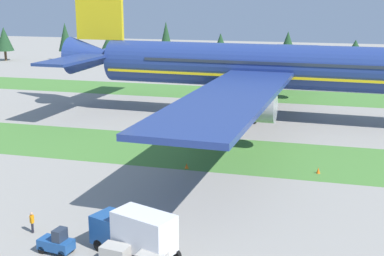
{
  "coord_description": "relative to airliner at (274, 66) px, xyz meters",
  "views": [
    {
      "loc": [
        20.9,
        -23.51,
        18.57
      ],
      "look_at": [
        5.82,
        32.31,
        4.0
      ],
      "focal_mm": 48.96,
      "sensor_mm": 36.0,
      "label": 1
    }
  ],
  "objects": [
    {
      "name": "grass_strip_near",
      "position": [
        -12.2,
        -20.29,
        -8.22
      ],
      "size": [
        320.0,
        14.19,
        0.01
      ],
      "primitive_type": "cube",
      "color": "#4C8438",
      "rests_on": "ground"
    },
    {
      "name": "grass_strip_far",
      "position": [
        -12.2,
        20.09,
        -8.22
      ],
      "size": [
        320.0,
        14.19,
        0.01
      ],
      "primitive_type": "cube",
      "color": "#4C8438",
      "rests_on": "ground"
    },
    {
      "name": "airliner",
      "position": [
        0.0,
        0.0,
        0.0
      ],
      "size": [
        70.01,
        85.86,
        22.96
      ],
      "rotation": [
        0.0,
        0.0,
        -1.61
      ],
      "color": "navy",
      "rests_on": "ground"
    },
    {
      "name": "baggage_tug",
      "position": [
        -10.28,
        -48.31,
        -7.41
      ],
      "size": [
        2.75,
        1.63,
        1.97
      ],
      "rotation": [
        0.0,
        0.0,
        1.44
      ],
      "color": "#1E4C8E",
      "rests_on": "ground"
    },
    {
      "name": "cargo_dolly_lead",
      "position": [
        -5.29,
        -48.97,
        -7.31
      ],
      "size": [
        2.38,
        1.78,
        1.55
      ],
      "rotation": [
        0.0,
        0.0,
        1.44
      ],
      "color": "#A3A3A8",
      "rests_on": "ground"
    },
    {
      "name": "catering_truck",
      "position": [
        -4.5,
        -47.23,
        -6.28
      ],
      "size": [
        7.32,
        4.53,
        3.58
      ],
      "rotation": [
        0.0,
        0.0,
        1.22
      ],
      "color": "#1E4C8E",
      "rests_on": "ground"
    },
    {
      "name": "ground_crew_marshaller",
      "position": [
        -13.96,
        -45.68,
        -7.28
      ],
      "size": [
        0.36,
        0.5,
        1.74
      ],
      "rotation": [
        0.0,
        0.0,
        5.24
      ],
      "color": "black",
      "rests_on": "ground"
    },
    {
      "name": "taxiway_marker_0",
      "position": [
        7.9,
        -24.7,
        -7.91
      ],
      "size": [
        0.44,
        0.44,
        0.64
      ],
      "primitive_type": "cone",
      "color": "orange",
      "rests_on": "ground"
    },
    {
      "name": "taxiway_marker_1",
      "position": [
        -6.29,
        -26.81,
        -7.94
      ],
      "size": [
        0.44,
        0.44,
        0.58
      ],
      "primitive_type": "cone",
      "color": "orange",
      "rests_on": "ground"
    },
    {
      "name": "distant_tree_line",
      "position": [
        -16.04,
        57.51,
        -1.92
      ],
      "size": [
        149.79,
        10.36,
        12.07
      ],
      "color": "#4C3823",
      "rests_on": "ground"
    }
  ]
}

